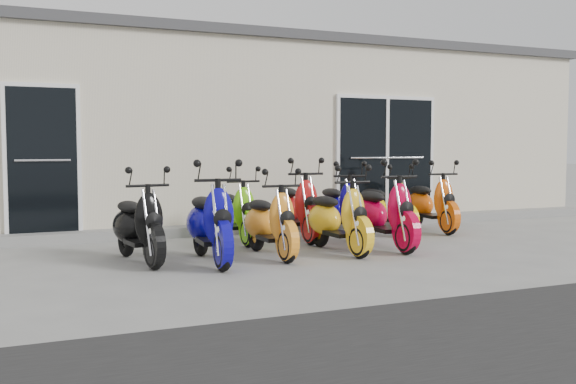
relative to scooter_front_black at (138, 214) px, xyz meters
name	(u,v)px	position (x,y,z in m)	size (l,w,h in m)	color
ground	(306,250)	(2.24, 0.06, -0.59)	(80.00, 80.00, 0.00)	gray
building	(201,137)	(2.24, 5.26, 1.01)	(14.00, 6.00, 3.20)	beige
roof_cap	(200,55)	(2.24, 5.26, 2.69)	(14.20, 6.20, 0.16)	#3F3F42
front_step	(254,228)	(2.24, 2.08, -0.51)	(14.00, 0.40, 0.15)	gray
door_left	(43,156)	(-0.96, 2.23, 0.67)	(1.07, 0.08, 2.22)	black
door_right	(386,154)	(4.84, 2.23, 0.67)	(2.02, 0.08, 2.22)	black
scooter_front_black	(138,214)	(0.00, 0.00, 0.00)	(0.58, 1.59, 1.18)	black
scooter_front_blue	(210,211)	(0.79, -0.35, 0.04)	(0.62, 1.70, 1.26)	#0B078B
scooter_front_orange_a	(270,212)	(1.61, -0.22, -0.02)	(0.56, 1.54, 1.14)	orange
scooter_front_orange_b	(338,208)	(2.56, -0.26, 0.00)	(0.58, 1.59, 1.17)	yellow
scooter_front_red	(384,203)	(3.30, -0.20, 0.03)	(0.61, 1.68, 1.24)	#BF022E
scooter_back_green	(235,204)	(1.58, 1.10, -0.02)	(0.55, 1.53, 1.13)	#67CD0D
scooter_back_red	(296,198)	(2.51, 1.02, 0.03)	(0.61, 1.69, 1.25)	#B31414
scooter_back_blue	(340,199)	(3.28, 1.06, 0.01)	(0.58, 1.61, 1.19)	#0B0181
scooter_back_yellow	(386,198)	(4.13, 1.10, -0.02)	(0.56, 1.53, 1.13)	#FFD800
scooter_back_extra	(431,195)	(4.98, 1.06, 0.01)	(0.58, 1.61, 1.19)	#E1570B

